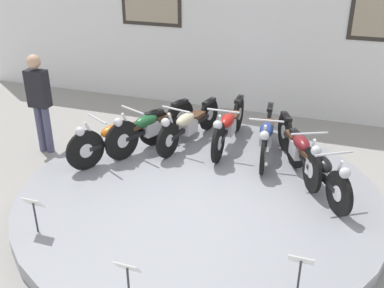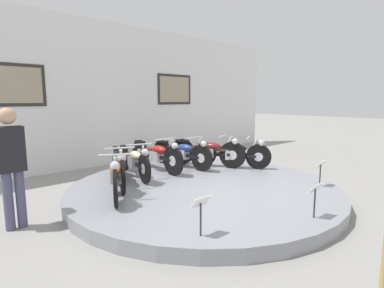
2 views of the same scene
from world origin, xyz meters
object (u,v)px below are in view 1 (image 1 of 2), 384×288
Objects in this scene: info_placard_front_right at (301,265)px; visitor_standing at (39,98)px; motorcycle_black at (317,166)px; motorcycle_cream at (188,124)px; info_placard_front_left at (34,207)px; motorcycle_orange at (120,135)px; motorcycle_green at (151,126)px; info_placard_front_centre at (128,272)px; motorcycle_blue at (266,134)px; motorcycle_red at (229,125)px; motorcycle_maroon at (298,147)px.

visitor_standing is at bearing 154.03° from info_placard_front_right.
motorcycle_cream is at bearing 158.92° from motorcycle_black.
visitor_standing reaches higher than info_placard_front_left.
motorcycle_orange is 0.62m from motorcycle_green.
motorcycle_green is 2.75m from info_placard_front_left.
motorcycle_blue is at bearing 79.64° from info_placard_front_centre.
motorcycle_orange is 3.46× the size of info_placard_front_left.
motorcycle_black reaches higher than info_placard_front_left.
info_placard_front_right is at bearing -63.27° from motorcycle_red.
motorcycle_green is 1.34m from motorcycle_red.
motorcycle_red is 3.59m from info_placard_front_left.
motorcycle_maroon is 3.61× the size of info_placard_front_right.
info_placard_front_centre is (-1.25, -3.39, -0.03)m from motorcycle_maroon.
motorcycle_blue is 1.25m from motorcycle_black.
info_placard_front_right is at bearing 0.00° from info_placard_front_left.
motorcycle_maroon is 2.75m from info_placard_front_right.
motorcycle_maroon is at bearing -10.28° from motorcycle_cream.
motorcycle_blue is at bearing 148.06° from motorcycle_maroon.
info_placard_front_centre is 1.75m from info_placard_front_right.
motorcycle_maroon reaches higher than info_placard_front_left.
motorcycle_cream is 2.62m from visitor_standing.
motorcycle_green is 2.50m from motorcycle_maroon.
motorcycle_green reaches higher than info_placard_front_left.
motorcycle_green reaches higher than motorcycle_black.
motorcycle_cream is at bearing 73.27° from info_placard_front_left.
motorcycle_red is at bearing 63.27° from info_placard_front_left.
motorcycle_cream reaches higher than info_placard_front_centre.
info_placard_front_left is 1.00× the size of info_placard_front_right.
motorcycle_orange is 0.92× the size of motorcycle_cream.
info_placard_front_right is (2.86, -2.72, -0.03)m from motorcycle_green.
motorcycle_red is (1.58, 1.00, 0.01)m from motorcycle_orange.
info_placard_front_centre is (-1.58, -2.87, -0.01)m from motorcycle_black.
info_placard_front_left is at bearing -90.90° from motorcycle_orange.
motorcycle_blue is at bearing 0.04° from motorcycle_cream.
motorcycle_maroon reaches higher than motorcycle_orange.
info_placard_front_right is at bearing 22.56° from info_placard_front_centre.
motorcycle_blue is 3.21m from info_placard_front_right.
motorcycle_orange is 3.16m from motorcycle_black.
motorcycle_green is 1.05× the size of visitor_standing.
info_placard_front_left is at bearing -106.73° from motorcycle_cream.
info_placard_front_right is (2.30, -3.07, -0.00)m from motorcycle_cream.
motorcycle_red is (0.69, 0.13, 0.03)m from motorcycle_cream.
info_placard_front_centre is at bearing -69.78° from motorcycle_green.
visitor_standing is at bearing 123.62° from info_placard_front_left.
motorcycle_black is (0.33, -0.52, -0.02)m from motorcycle_maroon.
info_placard_front_left is (-3.20, -2.20, -0.01)m from motorcycle_black.
motorcycle_black is at bearing 90.82° from info_placard_front_right.
motorcycle_green is at bearing 82.38° from info_placard_front_left.
motorcycle_green is at bearing 57.76° from motorcycle_orange.
motorcycle_maroon reaches higher than motorcycle_black.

